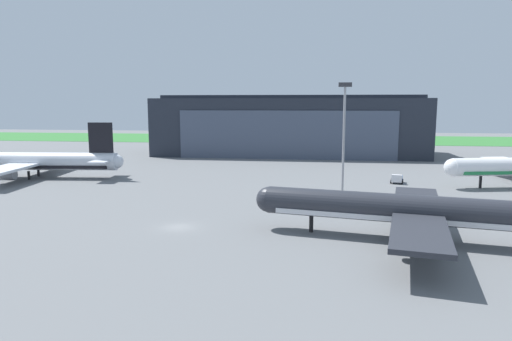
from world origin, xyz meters
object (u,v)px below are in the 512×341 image
object	(u,v)px
pushback_tractor	(397,179)
apron_light_mast	(344,131)
maintenance_hangar	(289,126)
airliner_near_right	(412,210)
airliner_far_right	(26,162)

from	to	relation	value
pushback_tractor	apron_light_mast	distance (m)	22.97
maintenance_hangar	pushback_tractor	bearing A→B (deg)	-64.21
airliner_near_right	airliner_far_right	xyz separation A→B (m)	(-79.23, 39.25, -0.15)
maintenance_hangar	airliner_far_right	distance (m)	83.27
maintenance_hangar	airliner_far_right	bearing A→B (deg)	-134.23
maintenance_hangar	apron_light_mast	distance (m)	72.66
airliner_far_right	pushback_tractor	world-z (taller)	airliner_far_right
apron_light_mast	pushback_tractor	bearing A→B (deg)	50.95
airliner_near_right	pushback_tractor	xyz separation A→B (m)	(5.60, 43.15, -2.93)
maintenance_hangar	pushback_tractor	size ratio (longest dim) A/B	21.77
airliner_near_right	apron_light_mast	world-z (taller)	apron_light_mast
pushback_tractor	apron_light_mast	size ratio (longest dim) A/B	0.19
maintenance_hangar	airliner_near_right	distance (m)	101.20
maintenance_hangar	pushback_tractor	distance (m)	62.36
airliner_near_right	apron_light_mast	size ratio (longest dim) A/B	1.90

